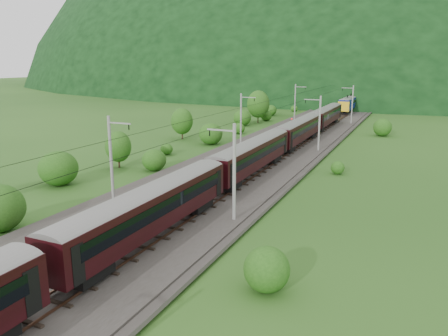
% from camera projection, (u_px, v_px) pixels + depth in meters
% --- Properties ---
extents(ground, '(600.00, 600.00, 0.00)m').
position_uv_depth(ground, '(170.00, 212.00, 38.92)').
color(ground, '#234B17').
rests_on(ground, ground).
extents(railbed, '(14.00, 220.00, 0.30)m').
position_uv_depth(railbed, '(217.00, 183.00, 47.74)').
color(railbed, '#38332D').
rests_on(railbed, ground).
extents(track_left, '(2.40, 220.00, 0.27)m').
position_uv_depth(track_left, '(198.00, 179.00, 48.65)').
color(track_left, brown).
rests_on(track_left, railbed).
extents(track_right, '(2.40, 220.00, 0.27)m').
position_uv_depth(track_right, '(238.00, 183.00, 46.73)').
color(track_right, brown).
rests_on(track_right, railbed).
extents(catenary_left, '(2.54, 192.28, 8.00)m').
position_uv_depth(catenary_left, '(241.00, 118.00, 68.64)').
color(catenary_left, gray).
rests_on(catenary_left, railbed).
extents(catenary_right, '(2.54, 192.28, 8.00)m').
position_uv_depth(catenary_right, '(319.00, 122.00, 63.76)').
color(catenary_right, gray).
rests_on(catenary_right, railbed).
extents(overhead_wires, '(4.83, 198.00, 0.03)m').
position_uv_depth(overhead_wires, '(217.00, 120.00, 46.10)').
color(overhead_wires, black).
rests_on(overhead_wires, ground).
extents(mountain_main, '(504.00, 360.00, 244.00)m').
position_uv_depth(mountain_main, '(389.00, 84.00, 269.25)').
color(mountain_main, black).
rests_on(mountain_main, ground).
extents(mountain_ridge, '(336.00, 280.00, 132.00)m').
position_uv_depth(mountain_ridge, '(235.00, 78.00, 352.56)').
color(mountain_ridge, black).
rests_on(mountain_ridge, ground).
extents(train, '(2.69, 150.87, 4.66)m').
position_uv_depth(train, '(251.00, 151.00, 49.51)').
color(train, black).
rests_on(train, ground).
extents(hazard_post_near, '(0.16, 0.16, 1.53)m').
position_uv_depth(hazard_post_near, '(306.00, 126.00, 84.41)').
color(hazard_post_near, red).
rests_on(hazard_post_near, railbed).
extents(hazard_post_far, '(0.16, 0.16, 1.51)m').
position_uv_depth(hazard_post_far, '(315.00, 123.00, 87.36)').
color(hazard_post_far, red).
rests_on(hazard_post_far, railbed).
extents(signal, '(0.22, 0.22, 1.95)m').
position_uv_depth(signal, '(292.00, 122.00, 85.91)').
color(signal, black).
rests_on(signal, railbed).
extents(vegetation_left, '(13.14, 144.52, 7.06)m').
position_uv_depth(vegetation_left, '(125.00, 147.00, 55.06)').
color(vegetation_left, '#235416').
rests_on(vegetation_left, ground).
extents(vegetation_right, '(5.43, 91.51, 2.89)m').
position_uv_depth(vegetation_right, '(350.00, 166.00, 50.61)').
color(vegetation_right, '#235416').
rests_on(vegetation_right, ground).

